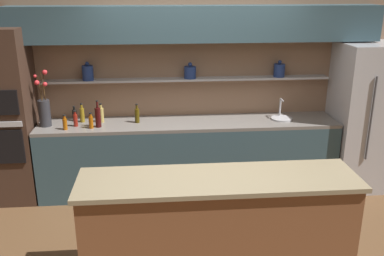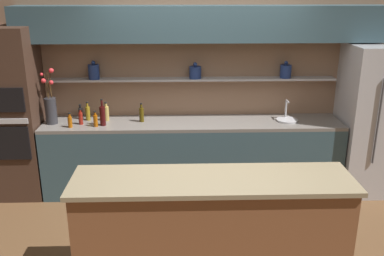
{
  "view_description": "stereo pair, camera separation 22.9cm",
  "coord_description": "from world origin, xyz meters",
  "px_view_note": "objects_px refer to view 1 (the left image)",
  "views": [
    {
      "loc": [
        -0.5,
        -3.78,
        2.54
      ],
      "look_at": [
        -0.14,
        0.32,
        1.15
      ],
      "focal_mm": 40.0,
      "sensor_mm": 36.0,
      "label": 1
    },
    {
      "loc": [
        -0.27,
        -3.79,
        2.54
      ],
      "look_at": [
        -0.14,
        0.32,
        1.15
      ],
      "focal_mm": 40.0,
      "sensor_mm": 36.0,
      "label": 2
    }
  ],
  "objects_px": {
    "sink_fixture": "(282,117)",
    "oven_tower": "(6,117)",
    "bottle_sauce_2": "(91,122)",
    "refrigerator": "(368,117)",
    "bottle_sauce_1": "(65,123)",
    "bottle_oil_4": "(137,115)",
    "flower_vase": "(44,110)",
    "bottle_sauce_3": "(75,115)",
    "bottle_sauce_7": "(75,120)",
    "bottle_spirit_5": "(101,114)",
    "bottle_wine_6": "(98,117)",
    "bottle_oil_0": "(82,115)"
  },
  "relations": [
    {
      "from": "sink_fixture",
      "to": "bottle_oil_0",
      "type": "bearing_deg",
      "value": 177.73
    },
    {
      "from": "bottle_sauce_2",
      "to": "bottle_spirit_5",
      "type": "height_order",
      "value": "bottle_spirit_5"
    },
    {
      "from": "sink_fixture",
      "to": "bottle_sauce_7",
      "type": "xyz_separation_m",
      "value": [
        -2.54,
        -0.07,
        0.06
      ]
    },
    {
      "from": "oven_tower",
      "to": "flower_vase",
      "type": "distance_m",
      "value": 0.47
    },
    {
      "from": "bottle_sauce_3",
      "to": "refrigerator",
      "type": "bearing_deg",
      "value": -3.19
    },
    {
      "from": "oven_tower",
      "to": "bottle_oil_4",
      "type": "distance_m",
      "value": 1.55
    },
    {
      "from": "bottle_wine_6",
      "to": "bottle_sauce_3",
      "type": "bearing_deg",
      "value": 139.56
    },
    {
      "from": "bottle_sauce_3",
      "to": "bottle_sauce_7",
      "type": "distance_m",
      "value": 0.23
    },
    {
      "from": "oven_tower",
      "to": "bottle_sauce_7",
      "type": "bearing_deg",
      "value": -3.8
    },
    {
      "from": "flower_vase",
      "to": "bottle_oil_4",
      "type": "height_order",
      "value": "flower_vase"
    },
    {
      "from": "bottle_oil_0",
      "to": "bottle_sauce_1",
      "type": "height_order",
      "value": "bottle_oil_0"
    },
    {
      "from": "bottle_oil_0",
      "to": "bottle_sauce_2",
      "type": "xyz_separation_m",
      "value": [
        0.14,
        -0.26,
        -0.01
      ]
    },
    {
      "from": "bottle_spirit_5",
      "to": "refrigerator",
      "type": "bearing_deg",
      "value": -2.07
    },
    {
      "from": "sink_fixture",
      "to": "bottle_sauce_2",
      "type": "xyz_separation_m",
      "value": [
        -2.34,
        -0.16,
        0.05
      ]
    },
    {
      "from": "refrigerator",
      "to": "bottle_oil_0",
      "type": "bearing_deg",
      "value": 177.64
    },
    {
      "from": "bottle_oil_4",
      "to": "bottle_sauce_1",
      "type": "bearing_deg",
      "value": -166.67
    },
    {
      "from": "flower_vase",
      "to": "bottle_sauce_2",
      "type": "relative_size",
      "value": 3.58
    },
    {
      "from": "bottle_oil_0",
      "to": "bottle_sauce_1",
      "type": "relative_size",
      "value": 1.3
    },
    {
      "from": "bottle_sauce_3",
      "to": "flower_vase",
      "type": "bearing_deg",
      "value": -149.92
    },
    {
      "from": "refrigerator",
      "to": "bottle_sauce_7",
      "type": "height_order",
      "value": "refrigerator"
    },
    {
      "from": "sink_fixture",
      "to": "bottle_sauce_2",
      "type": "bearing_deg",
      "value": -176.13
    },
    {
      "from": "bottle_spirit_5",
      "to": "bottle_wine_6",
      "type": "bearing_deg",
      "value": -94.21
    },
    {
      "from": "sink_fixture",
      "to": "bottle_sauce_2",
      "type": "distance_m",
      "value": 2.35
    },
    {
      "from": "flower_vase",
      "to": "bottle_wine_6",
      "type": "bearing_deg",
      "value": -8.48
    },
    {
      "from": "bottle_oil_0",
      "to": "bottle_sauce_7",
      "type": "xyz_separation_m",
      "value": [
        -0.05,
        -0.17,
        -0.01
      ]
    },
    {
      "from": "oven_tower",
      "to": "bottle_wine_6",
      "type": "xyz_separation_m",
      "value": [
        1.09,
        -0.11,
        0.0
      ]
    },
    {
      "from": "flower_vase",
      "to": "bottle_sauce_3",
      "type": "xyz_separation_m",
      "value": [
        0.31,
        0.18,
        -0.13
      ]
    },
    {
      "from": "sink_fixture",
      "to": "oven_tower",
      "type": "bearing_deg",
      "value": -179.78
    },
    {
      "from": "sink_fixture",
      "to": "bottle_oil_4",
      "type": "relative_size",
      "value": 1.13
    },
    {
      "from": "bottle_sauce_2",
      "to": "bottle_sauce_7",
      "type": "bearing_deg",
      "value": 154.92
    },
    {
      "from": "oven_tower",
      "to": "bottle_spirit_5",
      "type": "xyz_separation_m",
      "value": [
        1.11,
        0.08,
        -0.02
      ]
    },
    {
      "from": "oven_tower",
      "to": "sink_fixture",
      "type": "height_order",
      "value": "oven_tower"
    },
    {
      "from": "bottle_spirit_5",
      "to": "flower_vase",
      "type": "bearing_deg",
      "value": -171.58
    },
    {
      "from": "refrigerator",
      "to": "sink_fixture",
      "type": "xyz_separation_m",
      "value": [
        -1.11,
        0.05,
        0.01
      ]
    },
    {
      "from": "refrigerator",
      "to": "bottle_sauce_2",
      "type": "xyz_separation_m",
      "value": [
        -3.45,
        -0.11,
        0.07
      ]
    },
    {
      "from": "oven_tower",
      "to": "bottle_sauce_2",
      "type": "relative_size",
      "value": 10.95
    },
    {
      "from": "flower_vase",
      "to": "bottle_sauce_2",
      "type": "distance_m",
      "value": 0.58
    },
    {
      "from": "flower_vase",
      "to": "bottle_sauce_7",
      "type": "relative_size",
      "value": 3.49
    },
    {
      "from": "oven_tower",
      "to": "bottle_sauce_2",
      "type": "distance_m",
      "value": 1.02
    },
    {
      "from": "bottle_oil_0",
      "to": "bottle_sauce_7",
      "type": "relative_size",
      "value": 1.2
    },
    {
      "from": "bottle_sauce_1",
      "to": "bottle_sauce_3",
      "type": "bearing_deg",
      "value": 80.9
    },
    {
      "from": "refrigerator",
      "to": "bottle_sauce_1",
      "type": "height_order",
      "value": "refrigerator"
    },
    {
      "from": "bottle_sauce_2",
      "to": "bottle_sauce_3",
      "type": "relative_size",
      "value": 1.01
    },
    {
      "from": "sink_fixture",
      "to": "flower_vase",
      "type": "bearing_deg",
      "value": -179.52
    },
    {
      "from": "bottle_sauce_1",
      "to": "bottle_oil_4",
      "type": "distance_m",
      "value": 0.85
    },
    {
      "from": "bottle_sauce_1",
      "to": "bottle_sauce_3",
      "type": "height_order",
      "value": "bottle_sauce_3"
    },
    {
      "from": "refrigerator",
      "to": "bottle_sauce_1",
      "type": "relative_size",
      "value": 10.34
    },
    {
      "from": "bottle_sauce_3",
      "to": "bottle_sauce_7",
      "type": "bearing_deg",
      "value": -77.92
    },
    {
      "from": "refrigerator",
      "to": "flower_vase",
      "type": "bearing_deg",
      "value": 179.64
    },
    {
      "from": "bottle_sauce_2",
      "to": "flower_vase",
      "type": "bearing_deg",
      "value": 166.37
    }
  ]
}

